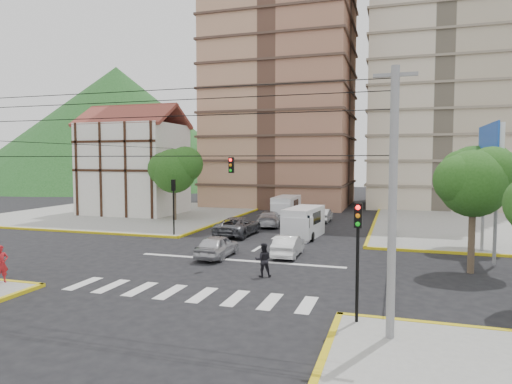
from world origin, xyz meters
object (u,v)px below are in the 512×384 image
at_px(van_left_lane, 286,208).
at_px(car_silver_front_left, 217,246).
at_px(pedestrian_crosswalk, 263,260).
at_px(traffic_light_nw, 174,198).
at_px(car_white_front_right, 288,246).
at_px(van_right_lane, 303,223).
at_px(pedestrian_sw_corner, 1,264).
at_px(traffic_light_se, 358,242).

xyz_separation_m(van_left_lane, car_silver_front_left, (0.21, -19.04, -0.42)).
bearing_deg(car_silver_front_left, pedestrian_crosswalk, 138.38).
distance_m(traffic_light_nw, car_white_front_right, 11.57).
relative_size(van_right_lane, pedestrian_sw_corner, 2.95).
xyz_separation_m(traffic_light_se, van_right_lane, (-5.67, 18.05, -1.96)).
bearing_deg(traffic_light_se, pedestrian_sw_corner, 178.98).
bearing_deg(van_right_lane, pedestrian_sw_corner, -116.59).
relative_size(traffic_light_se, car_white_front_right, 1.08).
bearing_deg(traffic_light_nw, pedestrian_crosswalk, -43.70).
height_order(van_left_lane, pedestrian_crosswalk, van_left_lane).
height_order(traffic_light_nw, pedestrian_sw_corner, traffic_light_nw).
bearing_deg(car_silver_front_left, pedestrian_sw_corner, 50.63).
xyz_separation_m(traffic_light_nw, van_right_lane, (9.93, 2.45, -1.96)).
bearing_deg(pedestrian_crosswalk, car_silver_front_left, -63.26).
bearing_deg(traffic_light_nw, pedestrian_sw_corner, -94.97).
relative_size(car_white_front_right, pedestrian_sw_corner, 2.20).
height_order(traffic_light_se, pedestrian_sw_corner, traffic_light_se).
height_order(traffic_light_nw, car_white_front_right, traffic_light_nw).
relative_size(traffic_light_se, pedestrian_crosswalk, 2.47).
relative_size(traffic_light_nw, car_white_front_right, 1.08).
xyz_separation_m(van_left_lane, pedestrian_crosswalk, (4.29, -22.71, -0.25)).
xyz_separation_m(van_left_lane, car_white_front_right, (4.37, -17.33, -0.47)).
distance_m(van_left_lane, car_white_front_right, 17.88).
xyz_separation_m(traffic_light_se, car_silver_front_left, (-9.37, 9.41, -2.40)).
distance_m(van_left_lane, pedestrian_crosswalk, 23.11).
bearing_deg(van_right_lane, van_left_lane, 116.41).
distance_m(car_silver_front_left, pedestrian_sw_corner, 11.85).
relative_size(traffic_light_nw, van_left_lane, 0.84).
bearing_deg(pedestrian_sw_corner, traffic_light_se, -64.68).
xyz_separation_m(traffic_light_se, pedestrian_crosswalk, (-5.29, 5.74, -2.22)).
xyz_separation_m(car_white_front_right, pedestrian_sw_corner, (-11.72, -10.83, 0.40)).
xyz_separation_m(traffic_light_se, traffic_light_nw, (-15.60, 15.60, 0.00)).
relative_size(car_white_front_right, pedestrian_crosswalk, 2.29).
bearing_deg(traffic_light_se, car_white_front_right, 115.09).
xyz_separation_m(van_right_lane, pedestrian_sw_corner, (-11.26, -17.75, -0.08)).
xyz_separation_m(traffic_light_nw, pedestrian_sw_corner, (-1.33, -15.30, -2.04)).
bearing_deg(pedestrian_crosswalk, pedestrian_sw_corner, 3.72).
height_order(van_left_lane, car_white_front_right, van_left_lane).
relative_size(traffic_light_se, car_silver_front_left, 1.05).
height_order(car_silver_front_left, pedestrian_crosswalk, pedestrian_crosswalk).
distance_m(van_right_lane, car_silver_front_left, 9.41).
height_order(traffic_light_se, van_right_lane, traffic_light_se).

